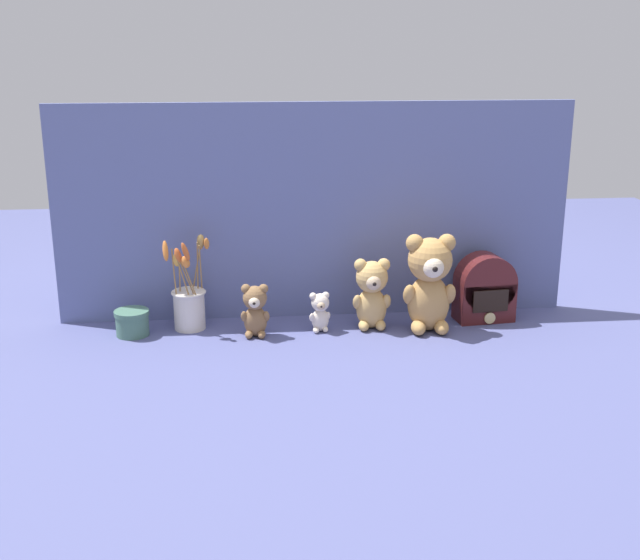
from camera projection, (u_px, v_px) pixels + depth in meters
ground_plane at (321, 332)px, 2.48m from camera, size 4.00×4.00×0.00m
backdrop_wall at (315, 212)px, 2.54m from camera, size 1.64×0.02×0.69m
teddy_bear_large at (430, 281)px, 2.45m from camera, size 0.16×0.16×0.31m
teddy_bear_medium at (372, 292)px, 2.48m from camera, size 0.12×0.11×0.22m
teddy_bear_small at (255, 309)px, 2.42m from camera, size 0.09×0.08×0.17m
teddy_bear_tiny at (320, 311)px, 2.47m from camera, size 0.07×0.06×0.13m
flower_vase at (189, 302)px, 2.49m from camera, size 0.14×0.13×0.30m
vintage_radio at (485, 290)px, 2.56m from camera, size 0.19×0.12×0.22m
decorative_tin_tall at (132, 323)px, 2.45m from camera, size 0.11×0.11×0.08m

